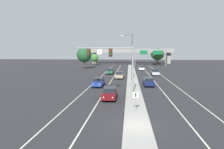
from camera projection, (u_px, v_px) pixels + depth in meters
name	position (u px, v px, depth m)	size (l,w,h in m)	color
ground_plane	(137.00, 127.00, 16.76)	(260.00, 260.00, 0.00)	#28282B
median_island	(133.00, 87.00, 34.55)	(2.40, 110.00, 0.15)	#9E9B93
lane_stripe_oncoming_center	(111.00, 81.00, 41.89)	(0.14, 100.00, 0.01)	silver
lane_stripe_receding_center	(155.00, 82.00, 41.06)	(0.14, 100.00, 0.01)	silver
edge_stripe_left	(96.00, 81.00, 42.19)	(0.14, 100.00, 0.01)	silver
edge_stripe_right	(171.00, 82.00, 40.76)	(0.14, 100.00, 0.01)	silver
overhead_signal_mast	(115.00, 59.00, 28.48)	(8.30, 0.44, 7.20)	gray
median_sign_post	(136.00, 99.00, 20.21)	(0.60, 0.10, 2.20)	gray
street_lamp_median	(131.00, 54.00, 41.69)	(2.58, 0.28, 10.00)	#4C4C51
car_oncoming_darkred	(110.00, 93.00, 26.47)	(1.85, 4.48, 1.58)	#5B0F14
car_oncoming_blue	(98.00, 82.00, 35.80)	(1.87, 4.49, 1.58)	navy
car_oncoming_tan	(119.00, 75.00, 46.20)	(1.84, 4.48, 1.58)	tan
car_oncoming_green	(110.00, 71.00, 55.35)	(1.89, 4.50, 1.58)	#195633
car_receding_navy	(148.00, 82.00, 36.26)	(1.89, 4.50, 1.58)	#141E4C
car_receding_silver	(155.00, 72.00, 52.05)	(1.88, 4.49, 1.58)	#B7B7BC
car_receding_white	(141.00, 68.00, 65.44)	(1.90, 4.50, 1.58)	silver
highway_sign_gantry	(150.00, 52.00, 82.64)	(13.28, 0.42, 7.50)	gray
overpass_bridge	(131.00, 52.00, 100.09)	(42.40, 6.40, 7.65)	gray
tree_far_left_a	(94.00, 58.00, 87.16)	(3.63, 3.63, 5.25)	#4C3823
tree_far_right_b	(156.00, 55.00, 98.33)	(4.87, 4.87, 7.04)	#4C3823
tree_far_right_c	(158.00, 56.00, 96.47)	(4.32, 4.32, 6.25)	#4C3823
tree_far_left_b	(84.00, 55.00, 70.28)	(5.42, 5.42, 7.84)	#4C3823
tree_far_right_a	(158.00, 54.00, 87.92)	(5.37, 5.37, 7.77)	#4C3823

